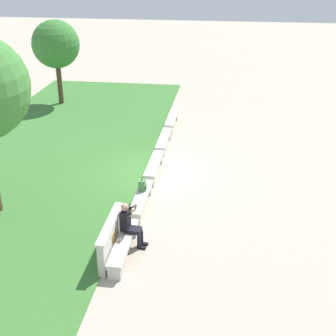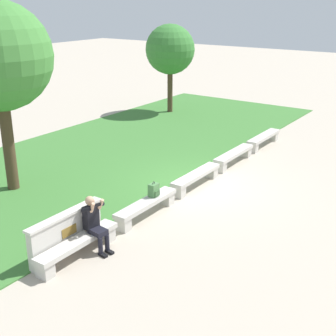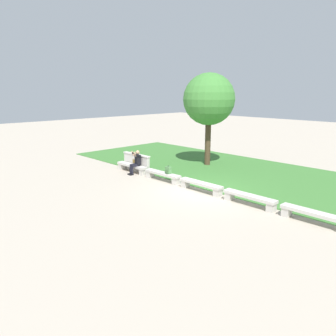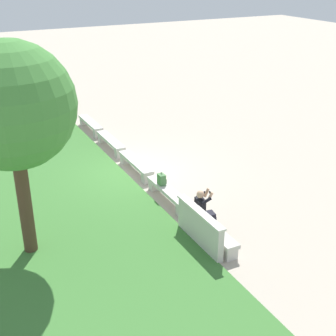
# 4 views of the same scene
# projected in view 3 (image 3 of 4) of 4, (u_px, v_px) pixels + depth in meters

# --- Properties ---
(ground_plane) EXTENTS (80.00, 80.00, 0.00)m
(ground_plane) POSITION_uv_depth(u_px,v_px,m) (201.00, 192.00, 15.03)
(ground_plane) COLOR #B2A593
(grass_strip) EXTENTS (24.58, 8.00, 0.03)m
(grass_strip) POSITION_uv_depth(u_px,v_px,m) (253.00, 175.00, 17.98)
(grass_strip) COLOR #3D7533
(grass_strip) RESTS_ON ground
(bench_main) EXTENTS (2.31, 0.40, 0.45)m
(bench_main) POSITION_uv_depth(u_px,v_px,m) (132.00, 167.00, 18.57)
(bench_main) COLOR beige
(bench_main) RESTS_ON ground
(bench_near) EXTENTS (2.31, 0.40, 0.45)m
(bench_near) POSITION_uv_depth(u_px,v_px,m) (163.00, 175.00, 16.76)
(bench_near) COLOR beige
(bench_near) RESTS_ON ground
(bench_mid) EXTENTS (2.31, 0.40, 0.45)m
(bench_mid) POSITION_uv_depth(u_px,v_px,m) (201.00, 185.00, 14.96)
(bench_mid) COLOR beige
(bench_mid) RESTS_ON ground
(bench_far) EXTENTS (2.31, 0.40, 0.45)m
(bench_far) POSITION_uv_depth(u_px,v_px,m) (249.00, 198.00, 13.15)
(bench_far) COLOR beige
(bench_far) RESTS_ON ground
(bench_end) EXTENTS (2.31, 0.40, 0.45)m
(bench_end) POSITION_uv_depth(u_px,v_px,m) (313.00, 215.00, 11.35)
(bench_end) COLOR beige
(bench_end) RESTS_ON ground
(backrest_wall_with_plaque) EXTENTS (2.17, 0.24, 1.01)m
(backrest_wall_with_plaque) POSITION_uv_depth(u_px,v_px,m) (136.00, 162.00, 18.75)
(backrest_wall_with_plaque) COLOR beige
(backrest_wall_with_plaque) RESTS_ON ground
(person_photographer) EXTENTS (0.51, 0.76, 1.32)m
(person_photographer) POSITION_uv_depth(u_px,v_px,m) (136.00, 161.00, 18.07)
(person_photographer) COLOR black
(person_photographer) RESTS_ON ground
(backpack) EXTENTS (0.28, 0.24, 0.43)m
(backpack) POSITION_uv_depth(u_px,v_px,m) (168.00, 170.00, 16.43)
(backpack) COLOR #4C7F47
(backpack) RESTS_ON bench_near
(tree_left_background) EXTENTS (3.10, 3.10, 5.58)m
(tree_left_background) POSITION_uv_depth(u_px,v_px,m) (209.00, 100.00, 19.53)
(tree_left_background) COLOR #4C3826
(tree_left_background) RESTS_ON ground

